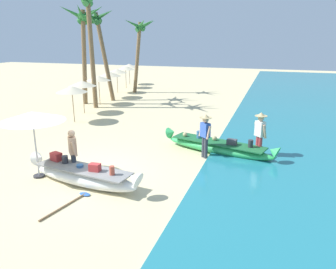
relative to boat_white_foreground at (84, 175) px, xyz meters
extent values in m
plane|color=beige|center=(-0.35, 0.74, -0.31)|extent=(80.00, 80.00, 0.00)
ellipsoid|color=white|center=(0.01, 0.00, -0.05)|extent=(3.79, 1.29, 0.53)
cone|color=white|center=(-1.78, 0.25, 0.27)|extent=(0.48, 0.52, 0.53)
cone|color=white|center=(1.80, -0.26, 0.27)|extent=(0.48, 0.52, 0.53)
cube|color=gray|center=(0.01, 0.00, 0.22)|extent=(3.20, 1.22, 0.04)
cylinder|color=#B74C38|center=(1.07, -0.17, 0.36)|extent=(0.15, 0.15, 0.28)
cube|color=#B73333|center=(0.46, -0.08, 0.34)|extent=(0.33, 0.23, 0.25)
cylinder|color=#386699|center=(-0.13, 0.04, 0.27)|extent=(0.21, 0.21, 0.10)
cylinder|color=#2D2D33|center=(-0.75, 0.19, 0.34)|extent=(0.19, 0.19, 0.26)
cube|color=#B73333|center=(-1.15, 0.29, 0.36)|extent=(0.41, 0.33, 0.28)
ellipsoid|color=#38B760|center=(3.37, 4.12, -0.09)|extent=(4.42, 1.93, 0.44)
cone|color=#38B760|center=(1.32, 4.69, 0.18)|extent=(0.53, 0.56, 0.54)
cone|color=#38B760|center=(5.43, 3.54, 0.18)|extent=(0.53, 0.56, 0.54)
cube|color=#1E6435|center=(3.37, 4.12, 0.13)|extent=(3.75, 1.75, 0.04)
cylinder|color=#2D2D33|center=(4.61, 3.85, 0.28)|extent=(0.18, 0.18, 0.30)
cube|color=#424247|center=(3.92, 3.95, 0.24)|extent=(0.38, 0.27, 0.22)
sphere|color=tan|center=(3.21, 4.27, 0.22)|extent=(0.19, 0.19, 0.19)
cylinder|color=#386699|center=(2.56, 4.37, 0.28)|extent=(0.20, 0.20, 0.30)
sphere|color=tan|center=(1.98, 4.41, 0.23)|extent=(0.19, 0.19, 0.19)
cylinder|color=#333842|center=(3.04, 3.45, 0.09)|extent=(0.14, 0.14, 0.80)
cylinder|color=#333842|center=(2.93, 3.54, 0.09)|extent=(0.14, 0.14, 0.80)
cube|color=#3356B2|center=(2.99, 3.49, 0.76)|extent=(0.42, 0.40, 0.53)
cylinder|color=tan|center=(3.15, 3.33, 0.71)|extent=(0.19, 0.20, 0.49)
cylinder|color=tan|center=(2.80, 3.63, 0.71)|extent=(0.19, 0.20, 0.49)
sphere|color=tan|center=(2.99, 3.49, 1.14)|extent=(0.22, 0.22, 0.22)
cylinder|color=tan|center=(2.99, 3.49, 1.22)|extent=(0.44, 0.44, 0.02)
cone|color=tan|center=(2.99, 3.49, 1.29)|extent=(0.26, 0.26, 0.12)
cylinder|color=#333842|center=(-0.63, 0.45, 0.10)|extent=(0.14, 0.14, 0.82)
cylinder|color=#333842|center=(-0.54, 0.35, 0.10)|extent=(0.14, 0.14, 0.82)
cube|color=tan|center=(-0.58, 0.40, 0.77)|extent=(0.40, 0.42, 0.53)
cylinder|color=tan|center=(-0.72, 0.59, 0.72)|extent=(0.20, 0.19, 0.49)
cylinder|color=tan|center=(-0.42, 0.24, 0.72)|extent=(0.20, 0.19, 0.49)
sphere|color=tan|center=(-0.58, 0.40, 1.16)|extent=(0.22, 0.22, 0.22)
cylinder|color=#B2383D|center=(4.84, 4.16, 0.10)|extent=(0.14, 0.14, 0.83)
cylinder|color=#B2383D|center=(4.94, 4.06, 0.10)|extent=(0.14, 0.14, 0.83)
cube|color=silver|center=(4.89, 4.11, 0.80)|extent=(0.41, 0.41, 0.56)
cylinder|color=tan|center=(4.75, 4.29, 0.75)|extent=(0.20, 0.20, 0.52)
cylinder|color=tan|center=(5.06, 3.96, 0.75)|extent=(0.20, 0.20, 0.52)
sphere|color=tan|center=(4.89, 4.11, 1.20)|extent=(0.22, 0.22, 0.22)
cylinder|color=tan|center=(4.89, 4.11, 1.28)|extent=(0.44, 0.44, 0.02)
cone|color=tan|center=(4.89, 4.11, 1.35)|extent=(0.26, 0.26, 0.12)
cylinder|color=#B7B7BC|center=(-1.72, 0.08, 0.75)|extent=(0.05, 0.05, 2.13)
cone|color=silver|center=(-1.72, 0.08, 1.69)|extent=(1.98, 1.98, 0.30)
cylinder|color=#333338|center=(-1.72, 0.08, -0.28)|extent=(0.36, 0.36, 0.06)
cylinder|color=#8E6B47|center=(-4.70, 6.61, 0.64)|extent=(0.04, 0.04, 1.90)
cone|color=beige|center=(-4.70, 6.61, 1.44)|extent=(1.60, 1.60, 0.32)
cylinder|color=#8E6B47|center=(-5.37, 8.66, 0.64)|extent=(0.04, 0.04, 1.90)
cone|color=beige|center=(-5.37, 8.66, 1.44)|extent=(1.60, 1.60, 0.32)
cylinder|color=#8E6B47|center=(-5.79, 11.27, 0.64)|extent=(0.04, 0.04, 1.90)
cone|color=beige|center=(-5.79, 11.27, 1.44)|extent=(1.60, 1.60, 0.32)
cylinder|color=#8E6B47|center=(-6.24, 13.72, 0.64)|extent=(0.04, 0.04, 1.90)
cone|color=beige|center=(-6.24, 13.72, 1.44)|extent=(1.60, 1.60, 0.32)
cylinder|color=#8E6B47|center=(-6.81, 15.97, 0.64)|extent=(0.04, 0.04, 1.90)
cone|color=beige|center=(-6.81, 15.97, 1.44)|extent=(1.60, 1.60, 0.32)
cylinder|color=#8E6B47|center=(-7.29, 18.59, 0.64)|extent=(0.04, 0.04, 1.90)
cone|color=beige|center=(-7.29, 18.59, 1.44)|extent=(1.60, 1.60, 0.32)
cylinder|color=#8E6B47|center=(-7.94, 20.76, 0.64)|extent=(0.04, 0.04, 1.90)
cone|color=beige|center=(-7.94, 20.76, 1.44)|extent=(1.60, 1.60, 0.32)
cylinder|color=brown|center=(-6.70, 11.18, 2.67)|extent=(0.56, 0.28, 5.98)
cone|color=#287033|center=(-6.04, 11.21, 5.38)|extent=(1.87, 0.46, 1.20)
cone|color=#287033|center=(-6.38, 11.60, 5.50)|extent=(1.02, 1.70, 0.88)
cone|color=#287033|center=(-6.85, 11.45, 5.44)|extent=(1.30, 1.26, 0.99)
cone|color=#287033|center=(-6.97, 10.85, 5.40)|extent=(1.67, 1.46, 1.15)
cone|color=#287033|center=(-6.38, 10.67, 5.36)|extent=(0.97, 1.91, 1.25)
cylinder|color=brown|center=(-5.28, 16.56, 2.40)|extent=(0.89, 0.28, 5.45)
cone|color=#287033|center=(-4.55, 16.51, 4.92)|extent=(1.61, 0.56, 0.95)
cone|color=#287033|center=(-4.68, 16.96, 4.89)|extent=(1.37, 1.65, 1.06)
cone|color=#287033|center=(-5.19, 16.89, 4.98)|extent=(1.09, 1.43, 0.77)
cone|color=#287033|center=(-5.42, 16.61, 4.90)|extent=(1.65, 0.52, 1.00)
cone|color=#287033|center=(-5.28, 16.18, 4.91)|extent=(1.37, 1.62, 0.99)
cone|color=#287033|center=(-4.70, 16.19, 4.94)|extent=(1.31, 1.58, 0.91)
cylinder|color=brown|center=(-5.58, 10.28, 3.12)|extent=(0.39, 0.28, 6.87)
cylinder|color=brown|center=(-6.12, 12.85, 2.63)|extent=(1.28, 0.28, 5.94)
cone|color=#23602D|center=(-6.15, 12.87, 5.38)|extent=(1.74, 0.44, 1.02)
cone|color=#23602D|center=(-6.43, 13.19, 5.39)|extent=(1.02, 1.43, 0.95)
cone|color=#23602D|center=(-6.95, 13.28, 5.34)|extent=(1.45, 1.77, 1.13)
cone|color=#23602D|center=(-7.10, 12.89, 5.37)|extent=(1.79, 0.53, 1.03)
cone|color=#23602D|center=(-6.89, 12.43, 5.36)|extent=(1.26, 1.71, 1.07)
cone|color=#23602D|center=(-6.40, 12.37, 5.46)|extent=(1.16, 1.90, 0.80)
cylinder|color=#8E6B47|center=(0.24, -1.39, -0.28)|extent=(0.34, 1.62, 0.05)
ellipsoid|color=#2D60B7|center=(0.39, -0.59, -0.28)|extent=(0.39, 0.26, 0.03)
camera|label=1|loc=(5.31, -7.97, 4.03)|focal=35.30mm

